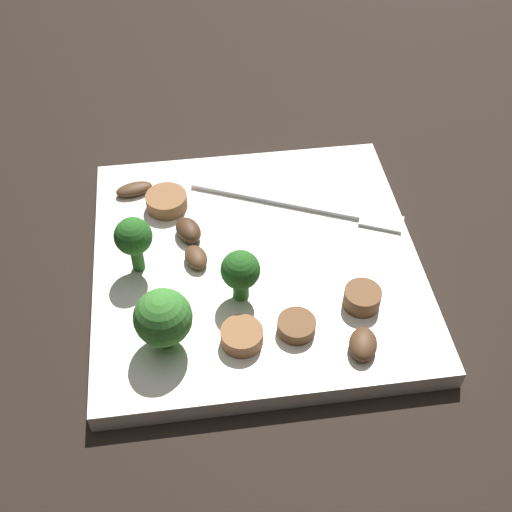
# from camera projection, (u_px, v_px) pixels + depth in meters

# --- Properties ---
(ground_plane) EXTENTS (1.40, 1.40, 0.00)m
(ground_plane) POSITION_uv_depth(u_px,v_px,m) (256.00, 270.00, 0.52)
(ground_plane) COLOR black
(plate) EXTENTS (0.25, 0.25, 0.02)m
(plate) POSITION_uv_depth(u_px,v_px,m) (256.00, 263.00, 0.52)
(plate) COLOR white
(plate) RESTS_ON ground_plane
(fork) EXTENTS (0.17, 0.08, 0.00)m
(fork) POSITION_uv_depth(u_px,v_px,m) (311.00, 207.00, 0.54)
(fork) COLOR silver
(fork) RESTS_ON plate
(broccoli_floret_0) EXTENTS (0.03, 0.03, 0.05)m
(broccoli_floret_0) POSITION_uv_depth(u_px,v_px,m) (134.00, 238.00, 0.48)
(broccoli_floret_0) COLOR #296420
(broccoli_floret_0) RESTS_ON plate
(broccoli_floret_1) EXTENTS (0.03, 0.03, 0.04)m
(broccoli_floret_1) POSITION_uv_depth(u_px,v_px,m) (240.00, 272.00, 0.46)
(broccoli_floret_1) COLOR #296420
(broccoli_floret_1) RESTS_ON plate
(broccoli_floret_2) EXTENTS (0.04, 0.04, 0.05)m
(broccoli_floret_2) POSITION_uv_depth(u_px,v_px,m) (163.00, 318.00, 0.43)
(broccoli_floret_2) COLOR #408630
(broccoli_floret_2) RESTS_ON plate
(sausage_slice_0) EXTENTS (0.03, 0.03, 0.01)m
(sausage_slice_0) POSITION_uv_depth(u_px,v_px,m) (296.00, 326.00, 0.46)
(sausage_slice_0) COLOR brown
(sausage_slice_0) RESTS_ON plate
(sausage_slice_1) EXTENTS (0.04, 0.04, 0.01)m
(sausage_slice_1) POSITION_uv_depth(u_px,v_px,m) (167.00, 201.00, 0.54)
(sausage_slice_1) COLOR brown
(sausage_slice_1) RESTS_ON plate
(sausage_slice_2) EXTENTS (0.04, 0.04, 0.01)m
(sausage_slice_2) POSITION_uv_depth(u_px,v_px,m) (242.00, 336.00, 0.45)
(sausage_slice_2) COLOR brown
(sausage_slice_2) RESTS_ON plate
(sausage_slice_3) EXTENTS (0.04, 0.04, 0.01)m
(sausage_slice_3) POSITION_uv_depth(u_px,v_px,m) (362.00, 298.00, 0.47)
(sausage_slice_3) COLOR brown
(sausage_slice_3) RESTS_ON plate
(mushroom_1) EXTENTS (0.03, 0.02, 0.01)m
(mushroom_1) POSITION_uv_depth(u_px,v_px,m) (134.00, 189.00, 0.56)
(mushroom_1) COLOR #4C331E
(mushroom_1) RESTS_ON plate
(mushroom_2) EXTENTS (0.03, 0.03, 0.01)m
(mushroom_2) POSITION_uv_depth(u_px,v_px,m) (363.00, 344.00, 0.45)
(mushroom_2) COLOR #4C331E
(mushroom_2) RESTS_ON plate
(mushroom_3) EXTENTS (0.02, 0.03, 0.01)m
(mushroom_3) POSITION_uv_depth(u_px,v_px,m) (196.00, 261.00, 0.50)
(mushroom_3) COLOR #4C331E
(mushroom_3) RESTS_ON plate
(mushroom_4) EXTENTS (0.03, 0.03, 0.01)m
(mushroom_4) POSITION_uv_depth(u_px,v_px,m) (188.00, 230.00, 0.52)
(mushroom_4) COLOR #422B19
(mushroom_4) RESTS_ON plate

